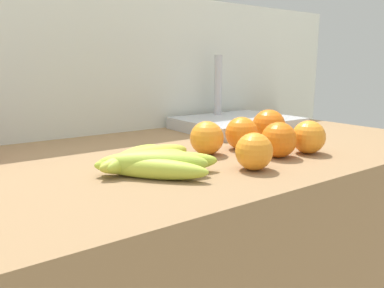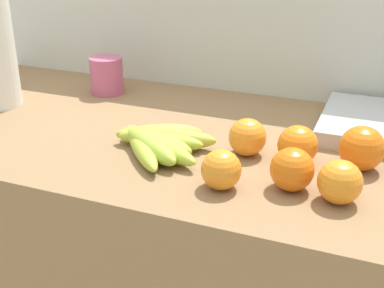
% 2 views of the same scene
% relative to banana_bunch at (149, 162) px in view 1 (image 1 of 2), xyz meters
% --- Properties ---
extents(wall_back, '(1.84, 0.06, 1.30)m').
position_rel_banana_bunch_xyz_m(wall_back, '(0.07, 0.43, -0.29)').
color(wall_back, silver).
rests_on(wall_back, ground).
extents(banana_bunch, '(0.21, 0.21, 0.04)m').
position_rel_banana_bunch_xyz_m(banana_bunch, '(0.00, 0.00, 0.00)').
color(banana_bunch, '#B1C53F').
rests_on(banana_bunch, counter).
extents(orange_back_right, '(0.07, 0.07, 0.07)m').
position_rel_banana_bunch_xyz_m(orange_back_right, '(0.26, 0.05, 0.02)').
color(orange_back_right, orange).
rests_on(orange_back_right, counter).
extents(orange_far_right, '(0.07, 0.07, 0.07)m').
position_rel_banana_bunch_xyz_m(orange_far_right, '(0.16, -0.09, 0.01)').
color(orange_far_right, orange).
rests_on(orange_far_right, counter).
extents(orange_center, '(0.07, 0.07, 0.07)m').
position_rel_banana_bunch_xyz_m(orange_center, '(0.35, -0.07, 0.02)').
color(orange_center, orange).
rests_on(orange_center, counter).
extents(orange_front, '(0.07, 0.07, 0.07)m').
position_rel_banana_bunch_xyz_m(orange_front, '(0.27, -0.05, 0.02)').
color(orange_front, orange).
rests_on(orange_front, counter).
extents(orange_right, '(0.07, 0.07, 0.07)m').
position_rel_banana_bunch_xyz_m(orange_right, '(0.16, 0.05, 0.02)').
color(orange_right, orange).
rests_on(orange_right, counter).
extents(orange_back_left, '(0.08, 0.08, 0.08)m').
position_rel_banana_bunch_xyz_m(orange_back_left, '(0.37, 0.07, 0.02)').
color(orange_back_left, orange).
rests_on(orange_back_left, counter).
extents(sink_basin, '(0.33, 0.26, 0.21)m').
position_rel_banana_bunch_xyz_m(sink_basin, '(0.44, 0.26, 0.00)').
color(sink_basin, '#B7BABF').
rests_on(sink_basin, counter).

